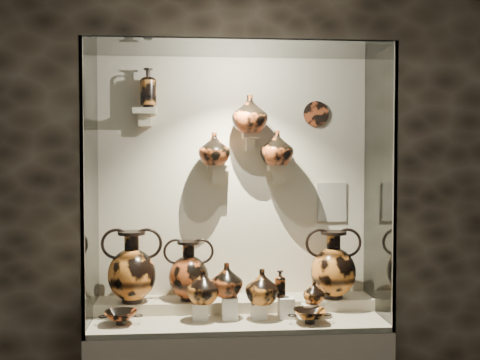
% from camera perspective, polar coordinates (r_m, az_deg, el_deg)
% --- Properties ---
extents(wall_back, '(5.00, 0.02, 3.20)m').
position_cam_1_polar(wall_back, '(3.82, -0.62, -0.33)').
color(wall_back, black).
rests_on(wall_back, ground).
extents(front_tier, '(1.68, 0.58, 0.03)m').
position_cam_1_polar(front_tier, '(3.63, -0.23, -13.06)').
color(front_tier, '#C0B195').
rests_on(front_tier, plinth).
extents(rear_tier, '(1.70, 0.25, 0.10)m').
position_cam_1_polar(rear_tier, '(3.79, -0.45, -11.85)').
color(rear_tier, '#C0B195').
rests_on(rear_tier, plinth).
extents(back_panel, '(1.70, 0.03, 1.60)m').
position_cam_1_polar(back_panel, '(3.81, -0.62, -0.34)').
color(back_panel, beige).
rests_on(back_panel, plinth).
extents(glass_front, '(1.70, 0.01, 1.60)m').
position_cam_1_polar(glass_front, '(3.21, 0.20, -0.84)').
color(glass_front, white).
rests_on(glass_front, plinth).
extents(glass_left, '(0.01, 0.60, 1.60)m').
position_cam_1_polar(glass_left, '(3.53, -14.04, -0.62)').
color(glass_left, white).
rests_on(glass_left, plinth).
extents(glass_right, '(0.01, 0.60, 1.60)m').
position_cam_1_polar(glass_right, '(3.67, 13.06, -0.50)').
color(glass_right, white).
rests_on(glass_right, plinth).
extents(glass_top, '(1.70, 0.60, 0.01)m').
position_cam_1_polar(glass_top, '(3.55, -0.23, 12.36)').
color(glass_top, white).
rests_on(glass_top, back_panel).
extents(frame_post_left, '(0.02, 0.02, 1.60)m').
position_cam_1_polar(frame_post_left, '(3.25, -14.74, -0.88)').
color(frame_post_left, gray).
rests_on(frame_post_left, plinth).
extents(frame_post_right, '(0.02, 0.02, 1.60)m').
position_cam_1_polar(frame_post_right, '(3.39, 14.47, -0.74)').
color(frame_post_right, gray).
rests_on(frame_post_right, plinth).
extents(pedestal_a, '(0.09, 0.09, 0.10)m').
position_cam_1_polar(pedestal_a, '(3.55, -3.79, -12.32)').
color(pedestal_a, white).
rests_on(pedestal_a, front_tier).
extents(pedestal_b, '(0.09, 0.09, 0.13)m').
position_cam_1_polar(pedestal_b, '(3.55, -0.98, -12.05)').
color(pedestal_b, white).
rests_on(pedestal_b, front_tier).
extents(pedestal_c, '(0.09, 0.09, 0.09)m').
position_cam_1_polar(pedestal_c, '(3.57, 1.80, -12.30)').
color(pedestal_c, white).
rests_on(pedestal_c, front_tier).
extents(pedestal_d, '(0.09, 0.09, 0.12)m').
position_cam_1_polar(pedestal_d, '(3.59, 4.39, -11.98)').
color(pedestal_d, white).
rests_on(pedestal_d, front_tier).
extents(pedestal_e, '(0.09, 0.09, 0.08)m').
position_cam_1_polar(pedestal_e, '(3.62, 6.63, -12.20)').
color(pedestal_e, white).
rests_on(pedestal_e, front_tier).
extents(bracket_ul, '(0.14, 0.12, 0.04)m').
position_cam_1_polar(bracket_ul, '(3.74, -9.01, 6.47)').
color(bracket_ul, beige).
rests_on(bracket_ul, back_panel).
extents(bracket_ca, '(0.14, 0.12, 0.04)m').
position_cam_1_polar(bracket_ca, '(3.73, -2.07, 1.14)').
color(bracket_ca, beige).
rests_on(bracket_ca, back_panel).
extents(bracket_cb, '(0.10, 0.12, 0.04)m').
position_cam_1_polar(bracket_cb, '(3.75, 0.99, 4.20)').
color(bracket_cb, beige).
rests_on(bracket_cb, back_panel).
extents(bracket_cc, '(0.14, 0.12, 0.04)m').
position_cam_1_polar(bracket_cc, '(3.77, 3.72, 1.15)').
color(bracket_cc, beige).
rests_on(bracket_cc, back_panel).
extents(amphora_left, '(0.41, 0.41, 0.43)m').
position_cam_1_polar(amphora_left, '(3.68, -10.22, -8.07)').
color(amphora_left, orange).
rests_on(amphora_left, rear_tier).
extents(amphora_mid, '(0.34, 0.34, 0.36)m').
position_cam_1_polar(amphora_mid, '(3.70, -4.89, -8.53)').
color(amphora_mid, '#9F431C').
rests_on(amphora_mid, rear_tier).
extents(amphora_right, '(0.34, 0.34, 0.42)m').
position_cam_1_polar(amphora_right, '(3.77, 8.84, -7.90)').
color(amphora_right, orange).
rests_on(amphora_right, rear_tier).
extents(jug_a, '(0.23, 0.23, 0.20)m').
position_cam_1_polar(jug_a, '(3.50, -3.51, -10.02)').
color(jug_a, orange).
rests_on(jug_a, pedestal_a).
extents(jug_b, '(0.23, 0.23, 0.20)m').
position_cam_1_polar(jug_b, '(3.53, -1.28, -9.43)').
color(jug_b, '#9F431C').
rests_on(jug_b, pedestal_b).
extents(jug_c, '(0.25, 0.25, 0.20)m').
position_cam_1_polar(jug_c, '(3.53, 2.09, -10.05)').
color(jug_c, orange).
rests_on(jug_c, pedestal_c).
extents(jug_e, '(0.16, 0.16, 0.13)m').
position_cam_1_polar(jug_e, '(3.61, 7.02, -10.52)').
color(jug_e, orange).
rests_on(jug_e, pedestal_e).
extents(lekythos_small, '(0.10, 0.10, 0.18)m').
position_cam_1_polar(lekythos_small, '(3.57, 3.82, -9.63)').
color(lekythos_small, '#9F431C').
rests_on(lekythos_small, pedestal_d).
extents(kylix_left, '(0.28, 0.26, 0.09)m').
position_cam_1_polar(kylix_left, '(3.52, -11.24, -12.54)').
color(kylix_left, '#9F431C').
rests_on(kylix_left, front_tier).
extents(kylix_right, '(0.24, 0.21, 0.10)m').
position_cam_1_polar(kylix_right, '(3.50, 6.63, -12.58)').
color(kylix_right, orange).
rests_on(kylix_right, front_tier).
extents(lekythos_tall, '(0.14, 0.14, 0.27)m').
position_cam_1_polar(lekythos_tall, '(3.73, -8.69, 8.85)').
color(lekythos_tall, orange).
rests_on(lekythos_tall, bracket_ul).
extents(ovoid_vase_a, '(0.26, 0.26, 0.20)m').
position_cam_1_polar(ovoid_vase_a, '(3.68, -2.46, 2.97)').
color(ovoid_vase_a, '#9F431C').
rests_on(ovoid_vase_a, bracket_ca).
extents(ovoid_vase_b, '(0.24, 0.24, 0.23)m').
position_cam_1_polar(ovoid_vase_b, '(3.69, 0.93, 6.30)').
color(ovoid_vase_b, '#9F431C').
rests_on(ovoid_vase_b, bracket_cb).
extents(ovoid_vase_c, '(0.22, 0.22, 0.21)m').
position_cam_1_polar(ovoid_vase_c, '(3.71, 3.52, 3.06)').
color(ovoid_vase_c, '#9F431C').
rests_on(ovoid_vase_c, bracket_cc).
extents(wall_plate, '(0.16, 0.02, 0.16)m').
position_cam_1_polar(wall_plate, '(3.87, 7.22, 6.24)').
color(wall_plate, '#973E1D').
rests_on(wall_plate, back_panel).
extents(info_placard, '(0.19, 0.01, 0.25)m').
position_cam_1_polar(info_placard, '(3.90, 8.67, -2.09)').
color(info_placard, beige).
rests_on(info_placard, back_panel).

